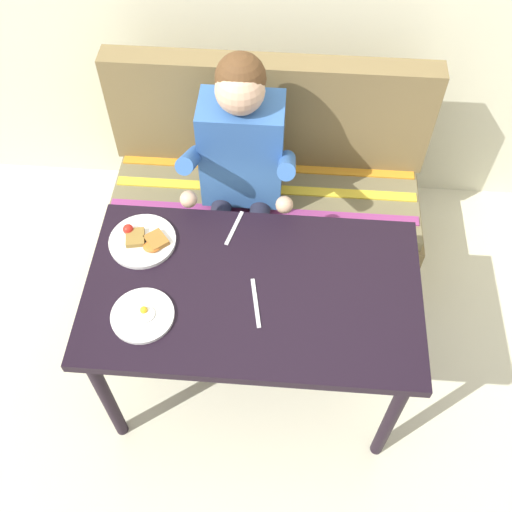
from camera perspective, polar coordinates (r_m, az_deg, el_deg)
ground_plane at (r=2.78m, az=-0.24°, el=-11.29°), size 8.00×8.00×0.00m
table at (r=2.21m, az=-0.30°, el=-4.24°), size 1.20×0.70×0.73m
couch at (r=2.92m, az=0.93°, el=5.23°), size 1.44×0.56×1.00m
person at (r=2.51m, az=-1.46°, el=8.55°), size 0.45×0.61×1.21m
plate_breakfast at (r=2.29m, az=-10.66°, el=1.46°), size 0.25×0.25×0.05m
plate_eggs at (r=2.11m, az=-10.69°, el=-5.52°), size 0.22×0.22×0.04m
fork at (r=2.30m, az=-2.07°, el=2.67°), size 0.06×0.17×0.00m
knife at (r=2.10m, az=-0.03°, el=-4.45°), size 0.05×0.20×0.00m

